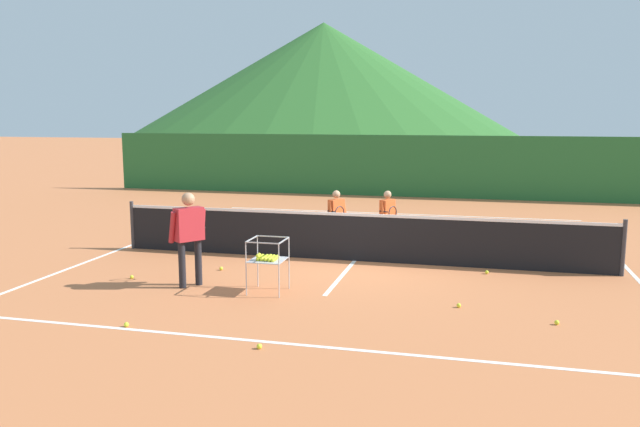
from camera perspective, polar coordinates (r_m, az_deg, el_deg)
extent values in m
plane|color=#C67042|center=(12.85, 3.14, -4.28)|extent=(120.00, 120.00, 0.00)
cube|color=white|center=(8.36, -3.29, -11.60)|extent=(10.42, 0.08, 0.01)
cube|color=white|center=(19.00, 6.78, -0.02)|extent=(10.42, 0.08, 0.01)
cube|color=white|center=(14.72, -17.22, -2.96)|extent=(0.08, 11.16, 0.01)
cube|color=white|center=(12.95, 26.51, -5.10)|extent=(0.08, 11.16, 0.01)
cube|color=white|center=(12.85, 3.14, -4.27)|extent=(0.08, 5.19, 0.01)
cylinder|color=#333338|center=(14.51, -16.55, -1.00)|extent=(0.08, 0.08, 1.05)
cylinder|color=#333338|center=(12.79, 25.68, -2.81)|extent=(0.08, 0.08, 1.05)
cube|color=black|center=(12.75, 3.16, -2.27)|extent=(9.89, 0.02, 0.92)
cube|color=white|center=(12.67, 3.18, -0.12)|extent=(9.89, 0.03, 0.06)
cylinder|color=black|center=(11.03, -12.32, -4.53)|extent=(0.12, 0.12, 0.81)
cylinder|color=black|center=(11.17, -10.91, -4.33)|extent=(0.12, 0.12, 0.81)
cube|color=#B2262D|center=(10.96, -11.72, -0.94)|extent=(0.47, 0.52, 0.57)
sphere|color=tan|center=(10.90, -11.79, 1.28)|extent=(0.22, 0.22, 0.22)
cylinder|color=#B2262D|center=(10.91, -13.17, -1.22)|extent=(0.23, 0.20, 0.55)
cylinder|color=#B2262D|center=(11.13, -10.55, -0.97)|extent=(0.18, 0.17, 0.56)
torus|color=#262628|center=(11.37, -11.17, -1.00)|extent=(0.19, 0.25, 0.29)
cylinder|color=black|center=(11.15, -10.58, -1.17)|extent=(0.19, 0.15, 0.03)
cylinder|color=black|center=(14.25, 1.80, -1.67)|extent=(0.09, 0.09, 0.63)
cylinder|color=black|center=(14.08, 1.13, -1.80)|extent=(0.09, 0.09, 0.63)
cube|color=#E55926|center=(14.07, 1.47, 0.40)|extent=(0.34, 0.41, 0.44)
sphere|color=tan|center=(14.03, 1.48, 1.75)|extent=(0.17, 0.17, 0.17)
cylinder|color=#E55926|center=(14.20, 2.22, 0.36)|extent=(0.18, 0.14, 0.43)
cylinder|color=#E55926|center=(13.90, 0.96, 0.17)|extent=(0.15, 0.12, 0.43)
torus|color=#262628|center=(13.72, 1.78, 0.08)|extent=(0.17, 0.26, 0.29)
cylinder|color=black|center=(13.89, 1.03, 0.18)|extent=(0.20, 0.14, 0.03)
cylinder|color=navy|center=(14.37, 6.34, -1.65)|extent=(0.09, 0.09, 0.62)
cylinder|color=navy|center=(14.18, 5.77, -1.78)|extent=(0.09, 0.09, 0.62)
cube|color=#E55926|center=(14.18, 6.09, 0.39)|extent=(0.33, 0.41, 0.44)
sphere|color=tan|center=(14.14, 6.11, 1.71)|extent=(0.17, 0.17, 0.17)
cylinder|color=#E55926|center=(14.33, 6.76, 0.35)|extent=(0.18, 0.14, 0.43)
cylinder|color=#E55926|center=(14.00, 5.68, 0.16)|extent=(0.14, 0.12, 0.43)
torus|color=#262628|center=(13.84, 6.57, 0.08)|extent=(0.16, 0.27, 0.29)
cylinder|color=black|center=(13.99, 5.75, 0.18)|extent=(0.21, 0.13, 0.03)
cylinder|color=#B7B7BC|center=(10.90, -5.64, -4.31)|extent=(0.02, 0.02, 0.89)
cylinder|color=#B7B7BC|center=(10.73, -2.81, -4.49)|extent=(0.02, 0.02, 0.89)
cylinder|color=#B7B7BC|center=(10.39, -6.68, -4.98)|extent=(0.02, 0.02, 0.89)
cylinder|color=#B7B7BC|center=(10.21, -3.73, -5.19)|extent=(0.02, 0.02, 0.89)
cube|color=#B7B7BC|center=(10.53, -4.72, -4.18)|extent=(0.56, 0.56, 0.01)
cube|color=#B7B7BC|center=(10.72, -4.26, -2.08)|extent=(0.56, 0.02, 0.02)
cube|color=#B7B7BC|center=(10.20, -5.25, -2.66)|extent=(0.56, 0.02, 0.02)
cube|color=#B7B7BC|center=(10.55, -6.19, -2.29)|extent=(0.02, 0.56, 0.02)
cube|color=#B7B7BC|center=(10.37, -3.28, -2.44)|extent=(0.02, 0.56, 0.02)
sphere|color=yellow|center=(10.45, -5.62, -4.13)|extent=(0.07, 0.07, 0.07)
sphere|color=yellow|center=(10.51, -5.50, -4.02)|extent=(0.07, 0.07, 0.07)
sphere|color=yellow|center=(10.56, -5.38, -3.96)|extent=(0.07, 0.07, 0.07)
sphere|color=yellow|center=(10.62, -5.27, -3.87)|extent=(0.07, 0.07, 0.07)
sphere|color=yellow|center=(10.69, -5.18, -3.82)|extent=(0.07, 0.07, 0.07)
sphere|color=yellow|center=(10.42, -5.26, -4.12)|extent=(0.07, 0.07, 0.07)
sphere|color=yellow|center=(10.48, -5.18, -4.05)|extent=(0.07, 0.07, 0.07)
sphere|color=yellow|center=(10.55, -5.06, -3.98)|extent=(0.07, 0.07, 0.07)
sphere|color=yellow|center=(10.60, -4.93, -3.92)|extent=(0.07, 0.07, 0.07)
sphere|color=yellow|center=(10.66, -4.80, -3.83)|extent=(0.07, 0.07, 0.07)
sphere|color=yellow|center=(10.40, -4.95, -4.14)|extent=(0.07, 0.07, 0.07)
sphere|color=yellow|center=(10.46, -4.87, -4.08)|extent=(0.07, 0.07, 0.07)
sphere|color=yellow|center=(10.52, -4.73, -4.02)|extent=(0.07, 0.07, 0.07)
sphere|color=yellow|center=(10.58, -4.61, -3.91)|extent=(0.07, 0.07, 0.07)
sphere|color=yellow|center=(10.64, -4.47, -3.83)|extent=(0.07, 0.07, 0.07)
sphere|color=yellow|center=(10.37, -4.60, -4.17)|extent=(0.07, 0.07, 0.07)
sphere|color=yellow|center=(10.43, -4.49, -4.08)|extent=(0.07, 0.07, 0.07)
sphere|color=yellow|center=(10.50, -4.37, -4.03)|extent=(0.07, 0.07, 0.07)
sphere|color=yellow|center=(10.56, -4.27, -3.95)|extent=(0.07, 0.07, 0.07)
sphere|color=yellow|center=(10.62, -4.18, -3.87)|extent=(0.07, 0.07, 0.07)
sphere|color=yellow|center=(10.36, -4.29, -4.22)|extent=(0.07, 0.07, 0.07)
sphere|color=yellow|center=(10.42, -4.14, -4.13)|extent=(0.07, 0.07, 0.07)
sphere|color=yellow|center=(10.48, -4.02, -4.04)|extent=(0.07, 0.07, 0.07)
sphere|color=yellow|center=(10.55, -3.96, -3.97)|extent=(0.07, 0.07, 0.07)
sphere|color=yellow|center=(10.60, -3.85, -3.90)|extent=(0.07, 0.07, 0.07)
sphere|color=yellow|center=(10.43, -5.63, -3.83)|extent=(0.07, 0.07, 0.07)
sphere|color=yellow|center=(10.49, -5.50, -3.73)|extent=(0.07, 0.07, 0.07)
sphere|color=yellow|center=(12.19, 14.80, -5.13)|extent=(0.07, 0.07, 0.07)
sphere|color=yellow|center=(10.02, 12.40, -8.09)|extent=(0.07, 0.07, 0.07)
sphere|color=yellow|center=(8.19, -5.49, -11.83)|extent=(0.07, 0.07, 0.07)
sphere|color=yellow|center=(12.21, -8.90, -4.92)|extent=(0.07, 0.07, 0.07)
sphere|color=yellow|center=(9.34, -17.05, -9.55)|extent=(0.07, 0.07, 0.07)
sphere|color=yellow|center=(9.62, 20.56, -9.18)|extent=(0.07, 0.07, 0.07)
sphere|color=yellow|center=(11.94, -16.60, -5.50)|extent=(0.07, 0.07, 0.07)
cube|color=#286B33|center=(22.88, 8.14, 4.24)|extent=(22.93, 0.08, 2.21)
cone|color=#2D6628|center=(92.99, 0.33, 11.99)|extent=(55.02, 55.02, 15.89)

